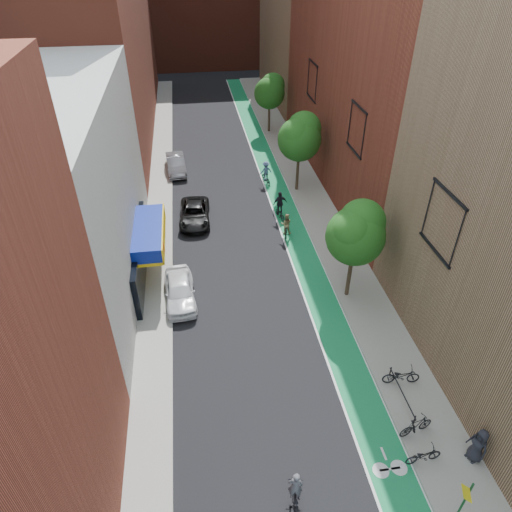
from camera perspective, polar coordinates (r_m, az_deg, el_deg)
name	(u,v)px	position (r m, az deg, el deg)	size (l,w,h in m)	color
ground	(292,460)	(21.36, 4.46, -24.11)	(160.00, 160.00, 0.00)	black
bike_lane	(274,181)	(41.33, 2.27, 9.31)	(2.00, 68.00, 0.01)	#157750
sidewalk_left	(161,188)	(40.79, -11.83, 8.28)	(2.00, 68.00, 0.15)	gray
sidewalk_right	(301,179)	(41.80, 5.69, 9.58)	(3.00, 68.00, 0.15)	gray
building_left_white	(54,198)	(28.43, -23.89, 6.65)	(8.00, 20.00, 12.00)	silver
building_left_far_red	(99,20)	(53.42, -18.98, 26.17)	(8.00, 36.00, 22.00)	maroon
building_right_mid_red	(379,46)	(40.01, 15.11, 24.03)	(8.00, 28.00, 22.00)	maroon
building_right_far_tan	(305,23)	(62.87, 6.12, 27.03)	(8.00, 20.00, 18.00)	#8C6B4C
tree_near	(357,232)	(26.07, 12.45, 2.95)	(3.40, 3.36, 6.42)	#332619
tree_mid	(300,136)	(37.92, 5.53, 14.73)	(3.55, 3.53, 6.74)	#332619
tree_far	(270,91)	(51.05, 1.74, 19.97)	(3.30, 3.25, 6.21)	#332619
sign_pole	(463,503)	(19.85, 24.43, -26.30)	(0.13, 0.71, 3.00)	#194C26
parked_car_white	(180,290)	(27.83, -9.52, -4.25)	(1.78, 4.42, 1.51)	white
parked_car_black	(195,214)	(35.31, -7.68, 5.27)	(2.24, 4.86, 1.35)	black
parked_car_silver	(176,164)	(43.41, -9.98, 11.24)	(1.60, 4.59, 1.51)	gray
cyclist_lead	(295,495)	(19.96, 4.90, -27.58)	(0.98, 1.86, 1.94)	black
cyclist_lane_near	(286,228)	(33.03, 3.78, 3.47)	(0.88, 1.80, 1.94)	black
cyclist_lane_mid	(280,208)	(35.37, 3.02, 6.06)	(1.17, 1.65, 2.22)	black
cyclist_lane_far	(266,174)	(40.56, 1.24, 10.20)	(1.22, 1.83, 2.05)	black
parked_bike_near	(424,456)	(21.89, 20.21, -22.36)	(0.56, 1.61, 0.85)	black
parked_bike_mid	(416,426)	(22.52, 19.39, -19.38)	(0.48, 1.69, 1.02)	black
parked_bike_far	(401,376)	(24.13, 17.69, -14.07)	(0.65, 1.85, 0.97)	black
pedestrian	(478,445)	(22.38, 26.02, -20.49)	(0.90, 0.59, 1.84)	black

